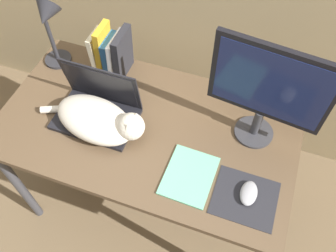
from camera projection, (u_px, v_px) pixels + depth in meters
name	position (u px, v px, depth m)	size (l,w,h in m)	color
desk	(147.00, 136.00, 1.60)	(1.29, 0.72, 0.76)	brown
laptop	(97.00, 108.00, 1.53)	(0.35, 0.23, 0.24)	black
cat	(100.00, 120.00, 1.48)	(0.50, 0.28, 0.15)	beige
external_monitor	(268.00, 90.00, 1.29)	(0.45, 0.16, 0.48)	#333338
mousepad	(245.00, 198.00, 1.34)	(0.24, 0.21, 0.00)	#232328
computer_mouse	(249.00, 193.00, 1.34)	(0.06, 0.10, 0.03)	#99999E
book_row	(112.00, 53.00, 1.65)	(0.17, 0.16, 0.24)	beige
desk_lamp	(48.00, 24.00, 1.54)	(0.17, 0.17, 0.39)	#28282D
notepad	(189.00, 176.00, 1.39)	(0.19, 0.24, 0.01)	#6BBC93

